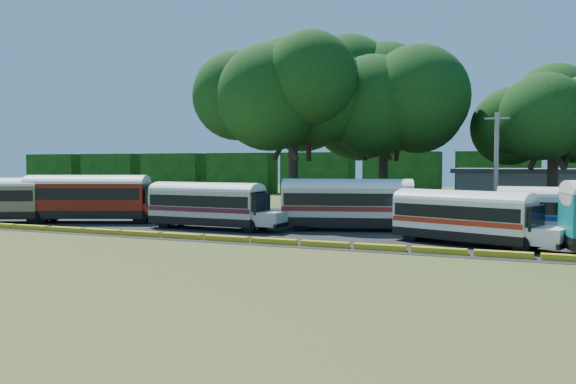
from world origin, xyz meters
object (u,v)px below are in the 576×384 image
at_px(bus_red, 91,195).
at_px(bus_white_red, 465,214).
at_px(tree_west, 293,90).
at_px(bus_cream_west, 209,203).

relative_size(bus_red, bus_white_red, 1.19).
bearing_deg(tree_west, bus_white_red, -37.35).
xyz_separation_m(bus_white_red, tree_west, (-14.61, 11.15, 8.84)).
height_order(bus_red, bus_cream_west, bus_red).
height_order(bus_red, bus_white_red, bus_red).
bearing_deg(bus_cream_west, bus_red, 179.66).
height_order(bus_red, tree_west, tree_west).
bearing_deg(bus_white_red, bus_red, -163.10).
bearing_deg(bus_red, bus_white_red, -24.09).
xyz_separation_m(bus_red, tree_west, (12.65, 9.65, 8.47)).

